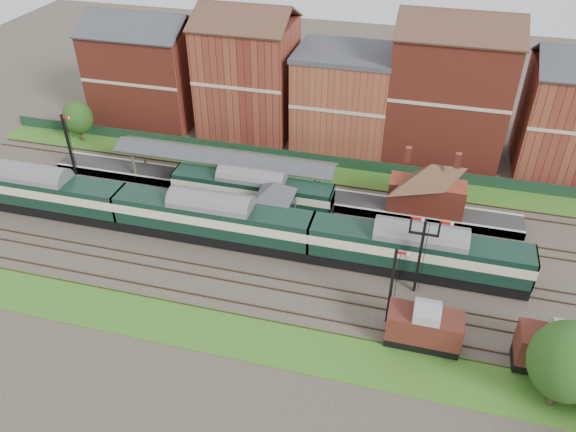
% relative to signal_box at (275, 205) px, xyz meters
% --- Properties ---
extents(ground, '(160.00, 160.00, 0.00)m').
position_rel_signal_box_xyz_m(ground, '(3.00, -3.25, -3.19)').
color(ground, '#473D33').
rests_on(ground, ground).
extents(grass_back, '(90.00, 4.50, 0.06)m').
position_rel_signal_box_xyz_m(grass_back, '(3.00, 12.75, -3.16)').
color(grass_back, '#2D6619').
rests_on(grass_back, ground).
extents(grass_front, '(90.00, 5.00, 0.06)m').
position_rel_signal_box_xyz_m(grass_front, '(3.00, -15.25, -3.16)').
color(grass_front, '#2D6619').
rests_on(grass_front, ground).
extents(fence, '(90.00, 0.12, 1.50)m').
position_rel_signal_box_xyz_m(fence, '(3.00, 14.75, -2.44)').
color(fence, '#193823').
rests_on(fence, ground).
extents(platform, '(55.00, 3.40, 1.00)m').
position_rel_signal_box_xyz_m(platform, '(-2.00, 6.50, -2.69)').
color(platform, '#2D2D2D').
rests_on(platform, ground).
extents(signal_box, '(5.40, 5.40, 6.00)m').
position_rel_signal_box_xyz_m(signal_box, '(0.00, 0.00, 0.00)').
color(signal_box, '#6D7A57').
rests_on(signal_box, ground).
extents(brick_hut, '(3.20, 2.64, 2.94)m').
position_rel_signal_box_xyz_m(brick_hut, '(8.00, 0.00, -2.00)').
color(brick_hut, maroon).
rests_on(brick_hut, ground).
extents(station_building, '(8.10, 8.10, 5.90)m').
position_rel_signal_box_xyz_m(station_building, '(15.00, 6.50, 0.76)').
color(station_building, '#993927').
rests_on(station_building, platform).
extents(canopy, '(26.00, 3.89, 4.08)m').
position_rel_signal_box_xyz_m(canopy, '(-8.00, 6.50, 1.39)').
color(canopy, '#494C2F').
rests_on(canopy, platform).
extents(semaphore_bracket, '(3.60, 0.25, 8.18)m').
position_rel_signal_box_xyz_m(semaphore_bracket, '(15.04, -5.75, 1.44)').
color(semaphore_bracket, black).
rests_on(semaphore_bracket, ground).
extents(semaphore_platform_end, '(1.23, 0.25, 8.00)m').
position_rel_signal_box_xyz_m(semaphore_platform_end, '(-26.98, 4.75, 0.96)').
color(semaphore_platform_end, black).
rests_on(semaphore_platform_end, ground).
extents(semaphore_siding, '(1.23, 0.25, 8.00)m').
position_rel_signal_box_xyz_m(semaphore_siding, '(13.02, -10.25, 0.96)').
color(semaphore_siding, black).
rests_on(semaphore_siding, ground).
extents(town_backdrop, '(69.00, 10.00, 16.00)m').
position_rel_signal_box_xyz_m(town_backdrop, '(2.82, 21.75, 3.81)').
color(town_backdrop, '#993927').
rests_on(town_backdrop, ground).
extents(dmu_train, '(61.77, 3.24, 4.75)m').
position_rel_signal_box_xyz_m(dmu_train, '(-5.72, -3.25, -0.44)').
color(dmu_train, black).
rests_on(dmu_train, ground).
extents(platform_railcar, '(18.05, 2.84, 4.16)m').
position_rel_signal_box_xyz_m(platform_railcar, '(-3.59, 3.25, -0.76)').
color(platform_railcar, black).
rests_on(platform_railcar, ground).
extents(goods_van_a, '(6.04, 2.62, 3.67)m').
position_rel_signal_box_xyz_m(goods_van_a, '(16.08, -12.25, -1.11)').
color(goods_van_a, black).
rests_on(goods_van_a, ground).
extents(goods_van_b, '(6.51, 2.82, 3.95)m').
position_rel_signal_box_xyz_m(goods_van_b, '(26.45, -12.25, -0.96)').
color(goods_van_b, black).
rests_on(goods_van_b, ground).
extents(tree_far, '(5.41, 5.41, 7.90)m').
position_rel_signal_box_xyz_m(tree_far, '(25.82, -15.70, 1.58)').
color(tree_far, '#382619').
rests_on(tree_far, ground).
extents(tree_back, '(3.94, 3.94, 5.76)m').
position_rel_signal_box_xyz_m(tree_back, '(-30.95, 12.78, 0.29)').
color(tree_back, '#382619').
rests_on(tree_back, ground).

